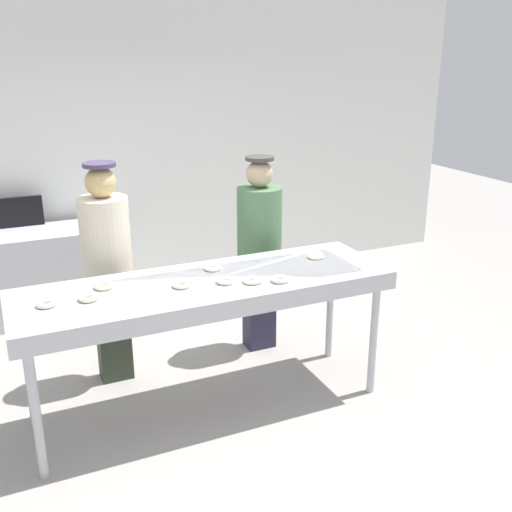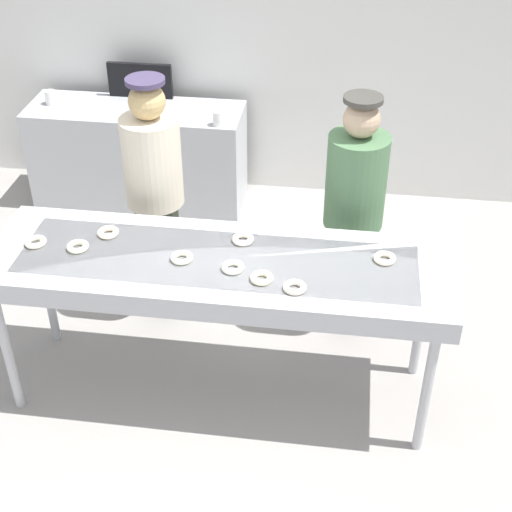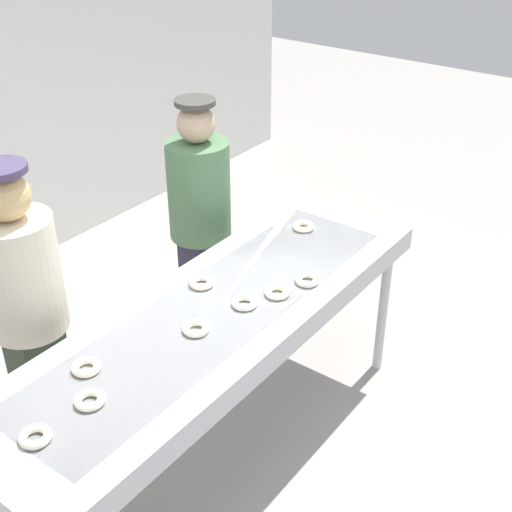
# 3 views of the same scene
# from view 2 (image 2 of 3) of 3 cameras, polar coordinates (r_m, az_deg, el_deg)

# --- Properties ---
(ground_plane) EXTENTS (16.00, 16.00, 0.00)m
(ground_plane) POSITION_cam_2_polar(r_m,az_deg,el_deg) (4.64, -2.65, -10.08)
(ground_plane) COLOR #9E9993
(back_wall) EXTENTS (8.00, 0.12, 3.09)m
(back_wall) POSITION_cam_2_polar(r_m,az_deg,el_deg) (6.10, 1.41, 18.44)
(back_wall) COLOR white
(back_wall) RESTS_ON ground
(fryer_conveyor) EXTENTS (2.54, 0.77, 0.97)m
(fryer_conveyor) POSITION_cam_2_polar(r_m,az_deg,el_deg) (4.05, -2.99, -1.04)
(fryer_conveyor) COLOR #B7BABF
(fryer_conveyor) RESTS_ON ground
(sugar_donut_0) EXTENTS (0.17, 0.17, 0.03)m
(sugar_donut_0) POSITION_cam_2_polar(r_m,az_deg,el_deg) (4.19, -13.58, 0.72)
(sugar_donut_0) COLOR #ECEAC3
(sugar_donut_0) RESTS_ON fryer_conveyor
(sugar_donut_1) EXTENTS (0.15, 0.15, 0.03)m
(sugar_donut_1) POSITION_cam_2_polar(r_m,az_deg,el_deg) (4.01, -5.74, -0.12)
(sugar_donut_1) COLOR #EEECC6
(sugar_donut_1) RESTS_ON fryer_conveyor
(sugar_donut_2) EXTENTS (0.17, 0.17, 0.03)m
(sugar_donut_2) POSITION_cam_2_polar(r_m,az_deg,el_deg) (4.28, -11.33, 1.80)
(sugar_donut_2) COLOR #FDE7C4
(sugar_donut_2) RESTS_ON fryer_conveyor
(sugar_donut_3) EXTENTS (0.17, 0.17, 0.03)m
(sugar_donut_3) POSITION_cam_2_polar(r_m,az_deg,el_deg) (4.29, -16.63, 1.06)
(sugar_donut_3) COLOR #F4E7C9
(sugar_donut_3) RESTS_ON fryer_conveyor
(sugar_donut_4) EXTENTS (0.13, 0.13, 0.03)m
(sugar_donut_4) POSITION_cam_2_polar(r_m,az_deg,el_deg) (3.92, -1.80, -0.88)
(sugar_donut_4) COLOR white
(sugar_donut_4) RESTS_ON fryer_conveyor
(sugar_donut_5) EXTENTS (0.13, 0.13, 0.03)m
(sugar_donut_5) POSITION_cam_2_polar(r_m,az_deg,el_deg) (4.04, 9.89, -0.17)
(sugar_donut_5) COLOR #F9EAC7
(sugar_donut_5) RESTS_ON fryer_conveyor
(sugar_donut_6) EXTENTS (0.12, 0.12, 0.03)m
(sugar_donut_6) POSITION_cam_2_polar(r_m,az_deg,el_deg) (3.84, 0.44, -1.69)
(sugar_donut_6) COLOR #FCF4C9
(sugar_donut_6) RESTS_ON fryer_conveyor
(sugar_donut_7) EXTENTS (0.16, 0.16, 0.03)m
(sugar_donut_7) POSITION_cam_2_polar(r_m,az_deg,el_deg) (3.78, 3.00, -2.42)
(sugar_donut_7) COLOR #EFE1CA
(sugar_donut_7) RESTS_ON fryer_conveyor
(sugar_donut_8) EXTENTS (0.17, 0.17, 0.03)m
(sugar_donut_8) POSITION_cam_2_polar(r_m,az_deg,el_deg) (4.14, -1.02, 1.31)
(sugar_donut_8) COLOR #F7E6CE
(sugar_donut_8) RESTS_ON fryer_conveyor
(worker_baker) EXTENTS (0.37, 0.37, 1.65)m
(worker_baker) POSITION_cam_2_polar(r_m,az_deg,el_deg) (4.57, 7.56, 3.99)
(worker_baker) COLOR #2B273F
(worker_baker) RESTS_ON ground
(worker_assistant) EXTENTS (0.36, 0.36, 1.70)m
(worker_assistant) POSITION_cam_2_polar(r_m,az_deg,el_deg) (4.69, -7.82, 5.27)
(worker_assistant) COLOR #2D3627
(worker_assistant) RESTS_ON ground
(prep_counter) EXTENTS (1.75, 0.57, 0.85)m
(prep_counter) POSITION_cam_2_polar(r_m,az_deg,el_deg) (6.31, -9.02, 7.63)
(prep_counter) COLOR #B7BABF
(prep_counter) RESTS_ON ground
(paper_cup_0) EXTENTS (0.08, 0.08, 0.11)m
(paper_cup_0) POSITION_cam_2_polar(r_m,az_deg,el_deg) (5.75, -2.93, 10.53)
(paper_cup_0) COLOR white
(paper_cup_0) RESTS_ON prep_counter
(paper_cup_1) EXTENTS (0.08, 0.08, 0.11)m
(paper_cup_1) POSITION_cam_2_polar(r_m,az_deg,el_deg) (6.34, -15.56, 11.69)
(paper_cup_1) COLOR white
(paper_cup_1) RESTS_ON prep_counter
(menu_display) EXTENTS (0.53, 0.04, 0.29)m
(menu_display) POSITION_cam_2_polar(r_m,az_deg,el_deg) (6.29, -8.92, 13.22)
(menu_display) COLOR black
(menu_display) RESTS_ON prep_counter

